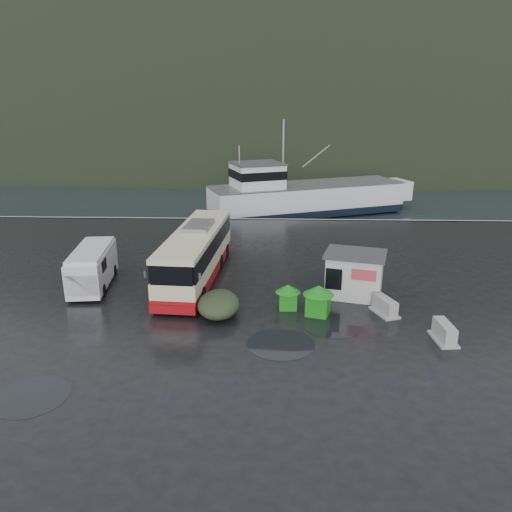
{
  "coord_description": "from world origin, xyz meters",
  "views": [
    {
      "loc": [
        3.03,
        -24.38,
        10.91
      ],
      "look_at": [
        2.02,
        3.89,
        1.7
      ],
      "focal_mm": 35.0,
      "sensor_mm": 36.0,
      "label": 1
    }
  ],
  "objects_px": {
    "coach_bus": "(197,278)",
    "jersey_barrier_a": "(384,314)",
    "waste_bin_left": "(288,308)",
    "ticket_kiosk": "(353,296)",
    "white_van": "(95,286)",
    "jersey_barrier_b": "(443,340)",
    "fishing_trawler": "(307,201)",
    "waste_bin_right": "(318,314)",
    "dome_tent": "(219,315)"
  },
  "relations": [
    {
      "from": "dome_tent",
      "to": "coach_bus",
      "type": "bearing_deg",
      "value": 109.8
    },
    {
      "from": "white_van",
      "to": "jersey_barrier_b",
      "type": "relative_size",
      "value": 3.22
    },
    {
      "from": "coach_bus",
      "to": "jersey_barrier_a",
      "type": "bearing_deg",
      "value": -20.83
    },
    {
      "from": "waste_bin_right",
      "to": "dome_tent",
      "type": "bearing_deg",
      "value": -177.12
    },
    {
      "from": "waste_bin_left",
      "to": "dome_tent",
      "type": "bearing_deg",
      "value": -164.61
    },
    {
      "from": "coach_bus",
      "to": "jersey_barrier_a",
      "type": "relative_size",
      "value": 6.7
    },
    {
      "from": "coach_bus",
      "to": "waste_bin_left",
      "type": "xyz_separation_m",
      "value": [
        5.52,
        -4.36,
        0.0
      ]
    },
    {
      "from": "fishing_trawler",
      "to": "ticket_kiosk",
      "type": "bearing_deg",
      "value": -109.57
    },
    {
      "from": "waste_bin_right",
      "to": "white_van",
      "type": "bearing_deg",
      "value": 164.56
    },
    {
      "from": "dome_tent",
      "to": "jersey_barrier_a",
      "type": "height_order",
      "value": "dome_tent"
    },
    {
      "from": "ticket_kiosk",
      "to": "fishing_trawler",
      "type": "relative_size",
      "value": 0.13
    },
    {
      "from": "jersey_barrier_a",
      "to": "jersey_barrier_b",
      "type": "bearing_deg",
      "value": -53.83
    },
    {
      "from": "waste_bin_left",
      "to": "waste_bin_right",
      "type": "distance_m",
      "value": 1.71
    },
    {
      "from": "white_van",
      "to": "waste_bin_left",
      "type": "relative_size",
      "value": 4.21
    },
    {
      "from": "white_van",
      "to": "waste_bin_right",
      "type": "height_order",
      "value": "white_van"
    },
    {
      "from": "waste_bin_right",
      "to": "ticket_kiosk",
      "type": "distance_m",
      "value": 3.43
    },
    {
      "from": "waste_bin_right",
      "to": "jersey_barrier_a",
      "type": "xyz_separation_m",
      "value": [
        3.49,
        0.21,
        0.0
      ]
    },
    {
      "from": "white_van",
      "to": "jersey_barrier_a",
      "type": "bearing_deg",
      "value": -18.44
    },
    {
      "from": "fishing_trawler",
      "to": "waste_bin_right",
      "type": "bearing_deg",
      "value": -114.17
    },
    {
      "from": "waste_bin_right",
      "to": "ticket_kiosk",
      "type": "height_order",
      "value": "ticket_kiosk"
    },
    {
      "from": "white_van",
      "to": "fishing_trawler",
      "type": "height_order",
      "value": "fishing_trawler"
    },
    {
      "from": "jersey_barrier_b",
      "to": "ticket_kiosk",
      "type": "bearing_deg",
      "value": 122.53
    },
    {
      "from": "fishing_trawler",
      "to": "waste_bin_left",
      "type": "bearing_deg",
      "value": -117.36
    },
    {
      "from": "coach_bus",
      "to": "fishing_trawler",
      "type": "bearing_deg",
      "value": 74.9
    },
    {
      "from": "coach_bus",
      "to": "jersey_barrier_a",
      "type": "height_order",
      "value": "coach_bus"
    },
    {
      "from": "white_van",
      "to": "fishing_trawler",
      "type": "relative_size",
      "value": 0.23
    },
    {
      "from": "dome_tent",
      "to": "jersey_barrier_a",
      "type": "relative_size",
      "value": 1.75
    },
    {
      "from": "waste_bin_right",
      "to": "dome_tent",
      "type": "distance_m",
      "value": 5.14
    },
    {
      "from": "coach_bus",
      "to": "white_van",
      "type": "distance_m",
      "value": 6.12
    },
    {
      "from": "waste_bin_left",
      "to": "jersey_barrier_a",
      "type": "bearing_deg",
      "value": -5.9
    },
    {
      "from": "white_van",
      "to": "jersey_barrier_a",
      "type": "relative_size",
      "value": 3.27
    },
    {
      "from": "coach_bus",
      "to": "jersey_barrier_b",
      "type": "bearing_deg",
      "value": -27.55
    },
    {
      "from": "jersey_barrier_a",
      "to": "coach_bus",
      "type": "bearing_deg",
      "value": 155.15
    },
    {
      "from": "waste_bin_left",
      "to": "ticket_kiosk",
      "type": "xyz_separation_m",
      "value": [
        3.77,
        1.88,
        0.0
      ]
    },
    {
      "from": "coach_bus",
      "to": "dome_tent",
      "type": "distance_m",
      "value": 5.69
    },
    {
      "from": "waste_bin_left",
      "to": "jersey_barrier_a",
      "type": "relative_size",
      "value": 0.78
    },
    {
      "from": "waste_bin_right",
      "to": "jersey_barrier_a",
      "type": "bearing_deg",
      "value": 3.44
    },
    {
      "from": "coach_bus",
      "to": "jersey_barrier_a",
      "type": "xyz_separation_m",
      "value": [
        10.55,
        -4.88,
        0.0
      ]
    },
    {
      "from": "white_van",
      "to": "jersey_barrier_b",
      "type": "xyz_separation_m",
      "value": [
        18.6,
        -6.28,
        0.0
      ]
    },
    {
      "from": "waste_bin_left",
      "to": "waste_bin_right",
      "type": "xyz_separation_m",
      "value": [
        1.54,
        -0.73,
        0.0
      ]
    },
    {
      "from": "waste_bin_left",
      "to": "jersey_barrier_b",
      "type": "bearing_deg",
      "value": -25.55
    },
    {
      "from": "coach_bus",
      "to": "dome_tent",
      "type": "xyz_separation_m",
      "value": [
        1.93,
        -5.35,
        0.0
      ]
    },
    {
      "from": "waste_bin_left",
      "to": "fishing_trawler",
      "type": "xyz_separation_m",
      "value": [
        2.74,
        28.2,
        0.0
      ]
    },
    {
      "from": "fishing_trawler",
      "to": "white_van",
      "type": "bearing_deg",
      "value": -141.06
    },
    {
      "from": "coach_bus",
      "to": "waste_bin_left",
      "type": "height_order",
      "value": "coach_bus"
    },
    {
      "from": "coach_bus",
      "to": "white_van",
      "type": "bearing_deg",
      "value": -161.76
    },
    {
      "from": "white_van",
      "to": "jersey_barrier_b",
      "type": "bearing_deg",
      "value": -25.51
    },
    {
      "from": "ticket_kiosk",
      "to": "fishing_trawler",
      "type": "xyz_separation_m",
      "value": [
        -1.02,
        26.31,
        0.0
      ]
    },
    {
      "from": "waste_bin_right",
      "to": "jersey_barrier_a",
      "type": "relative_size",
      "value": 0.93
    },
    {
      "from": "waste_bin_left",
      "to": "dome_tent",
      "type": "xyz_separation_m",
      "value": [
        -3.59,
        -0.99,
        0.0
      ]
    }
  ]
}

